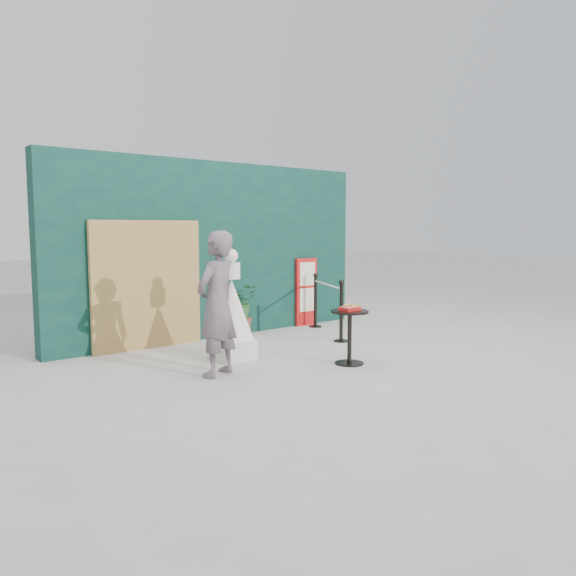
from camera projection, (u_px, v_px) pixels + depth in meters
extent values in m
plane|color=#ADAAA5|center=(345.00, 370.00, 7.45)|extent=(60.00, 60.00, 0.00)
cube|color=#092C28|center=(217.00, 250.00, 9.71)|extent=(6.00, 0.30, 3.00)
cube|color=tan|center=(148.00, 285.00, 8.72)|extent=(1.80, 0.08, 2.00)
imported|color=#675861|center=(217.00, 304.00, 7.09)|extent=(0.79, 0.67, 1.85)
cube|color=red|center=(306.00, 292.00, 10.85)|extent=(0.50, 0.06, 1.30)
cube|color=beige|center=(307.00, 274.00, 10.79)|extent=(0.38, 0.02, 0.45)
cube|color=beige|center=(307.00, 300.00, 10.84)|extent=(0.38, 0.02, 0.45)
cube|color=red|center=(307.00, 318.00, 10.88)|extent=(0.38, 0.02, 0.18)
cube|color=silver|center=(232.00, 349.00, 8.07)|extent=(0.53, 0.53, 0.29)
cone|color=white|center=(232.00, 309.00, 8.01)|extent=(0.62, 0.62, 0.87)
cylinder|color=white|center=(231.00, 271.00, 7.95)|extent=(0.25, 0.25, 0.23)
sphere|color=white|center=(231.00, 256.00, 7.93)|extent=(0.19, 0.19, 0.19)
cylinder|color=black|center=(349.00, 363.00, 7.80)|extent=(0.40, 0.40, 0.02)
cylinder|color=black|center=(349.00, 338.00, 7.76)|extent=(0.06, 0.06, 0.72)
cylinder|color=black|center=(350.00, 312.00, 7.72)|extent=(0.52, 0.52, 0.03)
cube|color=red|center=(350.00, 309.00, 7.71)|extent=(0.26, 0.19, 0.05)
cube|color=red|center=(350.00, 307.00, 7.71)|extent=(0.24, 0.17, 0.00)
cube|color=#E19152|center=(347.00, 306.00, 7.69)|extent=(0.15, 0.14, 0.02)
cube|color=gold|center=(353.00, 305.00, 7.73)|extent=(0.13, 0.13, 0.02)
cone|color=yellow|center=(348.00, 304.00, 7.76)|extent=(0.06, 0.06, 0.06)
cylinder|color=brown|center=(241.00, 328.00, 9.85)|extent=(0.32, 0.32, 0.27)
cylinder|color=brown|center=(241.00, 319.00, 9.84)|extent=(0.36, 0.36, 0.04)
imported|color=#295B27|center=(241.00, 301.00, 9.80)|extent=(0.53, 0.46, 0.59)
cylinder|color=black|center=(341.00, 341.00, 9.33)|extent=(0.24, 0.24, 0.02)
cylinder|color=black|center=(341.00, 313.00, 9.28)|extent=(0.06, 0.06, 0.96)
sphere|color=black|center=(342.00, 282.00, 9.22)|extent=(0.09, 0.09, 0.09)
cylinder|color=black|center=(315.00, 326.00, 10.71)|extent=(0.24, 0.24, 0.02)
cylinder|color=black|center=(315.00, 302.00, 10.66)|extent=(0.06, 0.06, 0.96)
sphere|color=black|center=(316.00, 275.00, 10.60)|extent=(0.09, 0.09, 0.09)
cylinder|color=silver|center=(328.00, 285.00, 9.92)|extent=(0.63, 1.31, 0.03)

